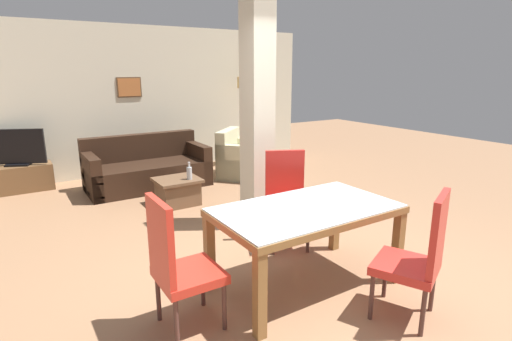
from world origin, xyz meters
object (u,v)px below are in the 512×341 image
(coffee_table, at_px, (178,191))
(bottle, at_px, (189,173))
(dining_chair_near_right, at_px, (419,255))
(dining_table, at_px, (306,223))
(tv_stand, at_px, (20,178))
(floor_lamp, at_px, (247,90))
(sofa, at_px, (147,170))
(tv_screen, at_px, (16,148))
(armchair, at_px, (243,161))
(dining_chair_head_left, at_px, (177,262))
(dining_chair_far_right, at_px, (286,196))

(coffee_table, xyz_separation_m, bottle, (0.14, -0.12, 0.28))
(dining_chair_near_right, relative_size, coffee_table, 1.69)
(dining_table, relative_size, coffee_table, 2.59)
(dining_chair_near_right, distance_m, tv_stand, 6.09)
(floor_lamp, bearing_deg, sofa, -166.96)
(dining_chair_near_right, bearing_deg, tv_screen, 88.94)
(floor_lamp, bearing_deg, armchair, -125.38)
(coffee_table, height_order, tv_screen, tv_screen)
(dining_table, distance_m, dining_chair_head_left, 1.21)
(dining_chair_head_left, relative_size, sofa, 0.54)
(sofa, bearing_deg, armchair, 169.85)
(sofa, bearing_deg, tv_screen, -25.03)
(bottle, distance_m, floor_lamp, 2.89)
(armchair, height_order, bottle, armchair)
(tv_screen, xyz_separation_m, floor_lamp, (4.08, -0.32, 0.80))
(armchair, distance_m, coffee_table, 1.79)
(dining_chair_near_right, distance_m, bottle, 3.51)
(bottle, relative_size, tv_screen, 0.31)
(tv_stand, xyz_separation_m, floor_lamp, (4.08, -0.32, 1.30))
(floor_lamp, bearing_deg, coffee_table, -143.00)
(armchair, bearing_deg, dining_table, 25.22)
(dining_chair_head_left, bearing_deg, tv_stand, -170.01)
(armchair, xyz_separation_m, floor_lamp, (0.59, 0.83, 1.21))
(dining_chair_head_left, distance_m, tv_screen, 4.78)
(armchair, bearing_deg, tv_stand, -60.62)
(tv_stand, bearing_deg, coffee_table, -45.93)
(dining_table, bearing_deg, floor_lamp, 64.96)
(dining_chair_head_left, bearing_deg, sofa, 165.72)
(floor_lamp, bearing_deg, dining_table, -115.04)
(dining_chair_near_right, xyz_separation_m, bottle, (-0.39, 3.49, -0.07))
(dining_table, xyz_separation_m, sofa, (-0.22, 3.86, -0.31))
(dining_chair_head_left, distance_m, coffee_table, 2.96)
(bottle, bearing_deg, dining_chair_far_right, -77.59)
(sofa, xyz_separation_m, coffee_table, (0.09, -1.12, -0.09))
(bottle, bearing_deg, dining_chair_head_left, -114.85)
(dining_chair_far_right, relative_size, coffee_table, 1.69)
(tv_stand, height_order, floor_lamp, floor_lamp)
(dining_table, xyz_separation_m, coffee_table, (-0.13, 2.74, -0.40))
(coffee_table, distance_m, floor_lamp, 3.03)
(bottle, relative_size, tv_stand, 0.27)
(dining_table, xyz_separation_m, tv_stand, (-2.04, 4.71, -0.39))
(tv_screen, bearing_deg, floor_lamp, -160.85)
(sofa, height_order, tv_stand, sofa)
(dining_chair_far_right, xyz_separation_m, tv_stand, (-2.44, 3.88, -0.34))
(dining_chair_far_right, distance_m, dining_chair_near_right, 1.70)
(tv_screen, bearing_deg, dining_table, 137.00)
(bottle, bearing_deg, tv_screen, 134.37)
(dining_chair_far_right, bearing_deg, armchair, -85.40)
(dining_chair_near_right, xyz_separation_m, tv_stand, (-2.43, 5.57, -0.34))
(bottle, relative_size, floor_lamp, 0.14)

